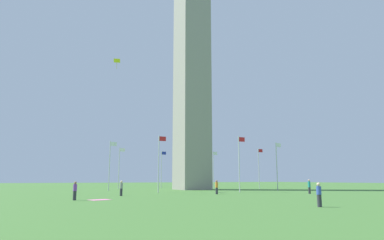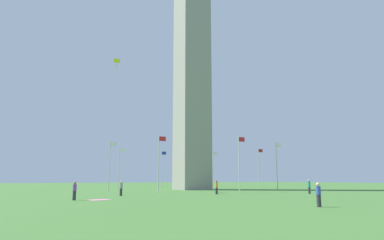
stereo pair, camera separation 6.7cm
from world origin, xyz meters
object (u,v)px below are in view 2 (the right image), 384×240
at_px(obelisk_monument, 192,58).
at_px(flagpole_s, 110,163).
at_px(flagpole_ne, 213,168).
at_px(person_orange_shirt, 217,187).
at_px(flagpole_w, 239,161).
at_px(flagpole_nw, 277,164).
at_px(person_blue_shirt, 318,195).
at_px(kite_yellow_diamond, 117,61).
at_px(picnic_blanket_near_first_person, 99,200).
at_px(flagpole_sw, 159,161).
at_px(flagpole_n, 259,166).
at_px(person_purple_shirt, 75,191).
at_px(flagpole_se, 119,166).
at_px(person_teal_shirt, 309,187).
at_px(flagpole_e, 162,167).
at_px(person_gray_shirt, 121,188).

xyz_separation_m(obelisk_monument, flagpole_s, (-14.72, 0.00, -19.97)).
relative_size(flagpole_ne, person_orange_shirt, 4.61).
relative_size(flagpole_w, flagpole_nw, 1.00).
relative_size(person_orange_shirt, person_blue_shirt, 1.07).
height_order(flagpole_nw, kite_yellow_diamond, kite_yellow_diamond).
bearing_deg(picnic_blanket_near_first_person, flagpole_sw, 50.97).
height_order(flagpole_n, person_orange_shirt, flagpole_n).
xyz_separation_m(person_purple_shirt, person_blue_shirt, (13.40, -14.99, -0.02)).
xyz_separation_m(flagpole_s, flagpole_nw, (25.23, -10.45, 0.00)).
relative_size(flagpole_se, person_teal_shirt, 4.41).
xyz_separation_m(flagpole_se, person_teal_shirt, (15.65, -33.00, -3.44)).
xyz_separation_m(flagpole_n, flagpole_e, (-14.78, 14.78, 0.00)).
height_order(flagpole_nw, person_orange_shirt, flagpole_nw).
relative_size(flagpole_ne, kite_yellow_diamond, 5.30).
bearing_deg(flagpole_se, person_purple_shirt, -110.82).
distance_m(flagpole_ne, person_orange_shirt, 33.44).
relative_size(flagpole_se, flagpole_s, 1.00).
bearing_deg(flagpole_se, person_blue_shirt, -89.40).
distance_m(flagpole_sw, person_gray_shirt, 10.54).
bearing_deg(flagpole_ne, flagpole_nw, -90.00).
bearing_deg(flagpole_nw, kite_yellow_diamond, 169.04).
relative_size(flagpole_w, person_blue_shirt, 4.95).
relative_size(flagpole_ne, flagpole_s, 1.00).
distance_m(flagpole_n, flagpole_nw, 11.31).
height_order(flagpole_ne, person_orange_shirt, flagpole_ne).
xyz_separation_m(flagpole_nw, person_orange_shirt, (-16.42, -8.02, -3.48)).
relative_size(flagpole_se, person_blue_shirt, 4.95).
xyz_separation_m(flagpole_ne, flagpole_sw, (-20.90, -20.90, 0.00)).
bearing_deg(flagpole_n, person_orange_shirt, -138.32).
height_order(flagpole_se, kite_yellow_diamond, kite_yellow_diamond).
height_order(flagpole_sw, picnic_blanket_near_first_person, flagpole_sw).
distance_m(obelisk_monument, person_teal_shirt, 32.92).
relative_size(flagpole_ne, flagpole_nw, 1.00).
height_order(flagpole_s, person_purple_shirt, flagpole_s).
bearing_deg(person_gray_shirt, person_blue_shirt, -123.38).
bearing_deg(flagpole_nw, flagpole_ne, 90.00).
distance_m(person_gray_shirt, kite_yellow_diamond, 22.36).
bearing_deg(flagpole_s, obelisk_monument, -0.00).
bearing_deg(flagpole_ne, flagpole_w, -112.50).
bearing_deg(flagpole_se, flagpole_n, -22.50).
xyz_separation_m(person_teal_shirt, kite_yellow_diamond, (-20.82, 17.14, 18.70)).
relative_size(flagpole_w, person_gray_shirt, 4.75).
bearing_deg(flagpole_ne, flagpole_s, -157.50).
height_order(person_orange_shirt, person_gray_shirt, person_orange_shirt).
relative_size(flagpole_n, kite_yellow_diamond, 5.30).
bearing_deg(flagpole_n, flagpole_w, -135.00).
bearing_deg(flagpole_n, flagpole_nw, -112.50).
bearing_deg(obelisk_monument, picnic_blanket_near_first_person, -131.71).
bearing_deg(person_orange_shirt, flagpole_sw, 24.44).
height_order(obelisk_monument, flagpole_n, obelisk_monument).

